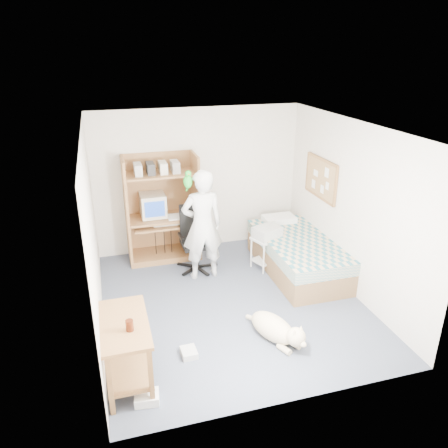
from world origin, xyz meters
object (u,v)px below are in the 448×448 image
office_chair (195,247)px  person (202,225)px  bed (297,254)px  computer_hutch (162,212)px  side_desk (126,343)px  printer_cart (266,247)px  dog (276,329)px

office_chair → person: (0.05, -0.31, 0.50)m
bed → person: size_ratio=1.15×
computer_hutch → office_chair: bearing=-52.7°
side_desk → printer_cart: bearing=40.5°
bed → side_desk: (-2.85, -1.82, 0.21)m
person → dog: size_ratio=1.82×
side_desk → person: bearing=56.9°
side_desk → dog: (1.82, 0.20, -0.33)m
bed → office_chair: 1.66m
computer_hutch → bed: 2.35m
printer_cart → bed: bearing=-51.3°
printer_cart → dog: bearing=-129.1°
person → printer_cart: bearing=179.2°
computer_hutch → person: 1.01m
computer_hutch → person: (0.49, -0.88, 0.06)m
dog → printer_cart: size_ratio=1.75×
bed → dog: bed is taller
dog → computer_hutch: bearing=86.2°
person → bed: bearing=169.7°
side_desk → person: person is taller
bed → side_desk: size_ratio=2.02×
computer_hutch → printer_cart: 1.85m
person → printer_cart: person is taller
side_desk → printer_cart: (2.42, 2.06, -0.14)m
computer_hutch → person: computer_hutch is taller
computer_hutch → office_chair: 0.85m
side_desk → dog: 1.86m
bed → person: person is taller
dog → printer_cart: (0.59, 1.87, 0.19)m
dog → bed: bearing=34.2°
dog → person: bearing=81.2°
computer_hutch → dog: computer_hutch is taller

